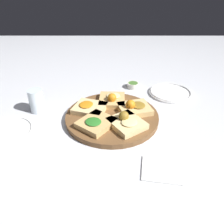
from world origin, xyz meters
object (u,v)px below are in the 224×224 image
object	(u,v)px
serving_board	(112,116)
napkin_stack	(161,169)
plate_right	(171,93)
water_glass	(36,101)
plate_left	(5,132)
dipping_bowl	(133,85)

from	to	relation	value
serving_board	napkin_stack	size ratio (longest dim) A/B	3.24
serving_board	napkin_stack	xyz separation A→B (m)	(0.16, -0.30, -0.01)
plate_right	water_glass	world-z (taller)	water_glass
water_glass	plate_left	bearing A→B (deg)	-115.19
dipping_bowl	water_glass	bearing A→B (deg)	-151.91
plate_left	dipping_bowl	bearing A→B (deg)	37.71
plate_right	water_glass	size ratio (longest dim) A/B	2.10
plate_right	serving_board	bearing A→B (deg)	-142.80
napkin_stack	dipping_bowl	size ratio (longest dim) A/B	1.85
plate_right	dipping_bowl	distance (m)	0.20
serving_board	napkin_stack	bearing A→B (deg)	-61.94
serving_board	water_glass	xyz separation A→B (m)	(-0.34, 0.06, 0.04)
water_glass	dipping_bowl	world-z (taller)	water_glass
dipping_bowl	serving_board	bearing A→B (deg)	-110.67
napkin_stack	dipping_bowl	xyz separation A→B (m)	(-0.04, 0.60, 0.01)
napkin_stack	plate_left	bearing A→B (deg)	161.82
water_glass	napkin_stack	distance (m)	0.61
napkin_stack	water_glass	bearing A→B (deg)	144.04
plate_right	water_glass	bearing A→B (deg)	-165.35
water_glass	napkin_stack	world-z (taller)	water_glass
plate_right	napkin_stack	xyz separation A→B (m)	(-0.15, -0.53, -0.00)
plate_left	napkin_stack	xyz separation A→B (m)	(0.57, -0.19, -0.00)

